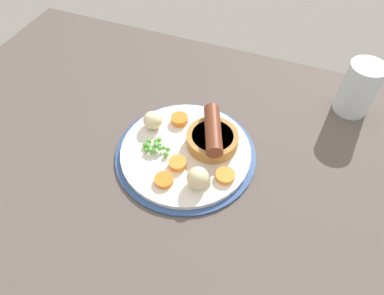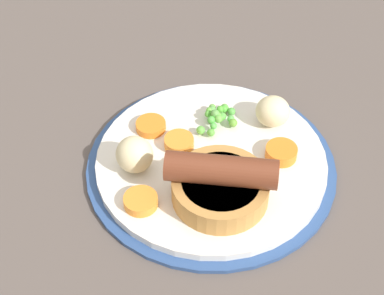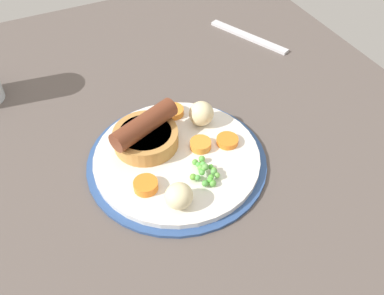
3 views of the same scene
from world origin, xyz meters
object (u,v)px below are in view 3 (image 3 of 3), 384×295
at_px(potato_chunk_0, 201,114).
at_px(carrot_slice_1, 227,141).
at_px(dinner_plate, 177,159).
at_px(potato_chunk_2, 179,196).
at_px(carrot_slice_0, 146,185).
at_px(fork, 248,37).
at_px(pea_pile, 205,171).
at_px(carrot_slice_2, 201,144).
at_px(carrot_slice_3, 173,111).
at_px(sausage_pudding, 145,134).

bearing_deg(potato_chunk_0, carrot_slice_1, 15.44).
xyz_separation_m(dinner_plate, potato_chunk_2, (0.08, -0.03, 0.03)).
relative_size(dinner_plate, carrot_slice_0, 7.91).
bearing_deg(dinner_plate, carrot_slice_1, 83.76).
bearing_deg(carrot_slice_0, dinner_plate, 121.35).
height_order(potato_chunk_0, fork, potato_chunk_0).
relative_size(pea_pile, potato_chunk_0, 1.42).
bearing_deg(carrot_slice_2, potato_chunk_2, -41.31).
relative_size(carrot_slice_0, fork, 0.19).
bearing_deg(carrot_slice_1, fork, 143.38).
distance_m(potato_chunk_0, fork, 0.29).
relative_size(potato_chunk_0, carrot_slice_3, 1.14).
bearing_deg(dinner_plate, carrot_slice_0, -58.65).
bearing_deg(pea_pile, potato_chunk_2, -61.39).
relative_size(potato_chunk_0, carrot_slice_2, 1.23).
height_order(pea_pile, potato_chunk_2, potato_chunk_2).
bearing_deg(carrot_slice_3, fork, 124.48).
bearing_deg(potato_chunk_2, dinner_plate, 157.98).
bearing_deg(potato_chunk_2, fork, 137.48).
xyz_separation_m(pea_pile, potato_chunk_2, (0.03, -0.05, 0.01)).
bearing_deg(carrot_slice_3, pea_pile, -5.37).
relative_size(dinner_plate, potato_chunk_2, 7.03).
xyz_separation_m(pea_pile, carrot_slice_2, (-0.05, 0.02, -0.00)).
distance_m(carrot_slice_0, carrot_slice_3, 0.16).
relative_size(dinner_plate, carrot_slice_1, 8.04).
height_order(dinner_plate, carrot_slice_3, carrot_slice_3).
bearing_deg(pea_pile, dinner_plate, -159.58).
bearing_deg(sausage_pudding, pea_pile, 96.53).
bearing_deg(carrot_slice_0, carrot_slice_1, 101.75).
distance_m(pea_pile, carrot_slice_0, 0.08).
bearing_deg(potato_chunk_2, carrot_slice_1, 122.99).
height_order(carrot_slice_1, carrot_slice_2, carrot_slice_2).
height_order(potato_chunk_2, fork, potato_chunk_2).
xyz_separation_m(sausage_pudding, potato_chunk_2, (0.12, -0.00, -0.00)).
distance_m(potato_chunk_0, carrot_slice_2, 0.06).
height_order(carrot_slice_1, carrot_slice_3, carrot_slice_3).
bearing_deg(carrot_slice_2, fork, 137.09).
relative_size(potato_chunk_0, potato_chunk_2, 1.04).
bearing_deg(potato_chunk_2, carrot_slice_2, 138.69).
xyz_separation_m(potato_chunk_0, potato_chunk_2, (0.13, -0.10, -0.00)).
bearing_deg(dinner_plate, carrot_slice_3, 159.39).
bearing_deg(sausage_pudding, potato_chunk_0, 162.12).
relative_size(pea_pile, carrot_slice_2, 1.74).
distance_m(carrot_slice_3, fork, 0.29).
bearing_deg(potato_chunk_0, potato_chunk_2, -36.71).
xyz_separation_m(dinner_plate, pea_pile, (0.05, 0.02, 0.02)).
bearing_deg(potato_chunk_2, carrot_slice_0, -145.57).
height_order(carrot_slice_0, carrot_slice_2, carrot_slice_0).
height_order(carrot_slice_1, fork, carrot_slice_1).
bearing_deg(pea_pile, carrot_slice_2, 160.13).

